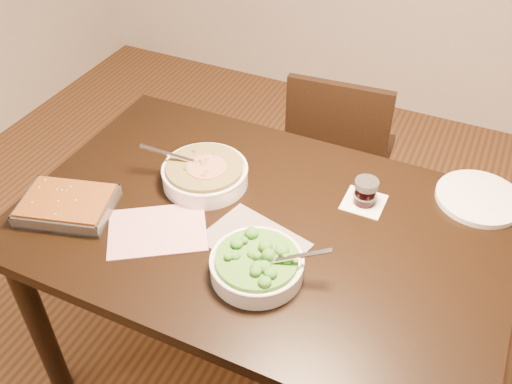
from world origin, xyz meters
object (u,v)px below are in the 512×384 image
at_px(table, 260,244).
at_px(stew_bowl, 205,173).
at_px(wine_tumbler, 366,191).
at_px(chair_far, 338,152).
at_px(broccoli_bowl, 257,265).
at_px(dinner_plate, 479,198).
at_px(baking_dish, 67,205).

xyz_separation_m(table, stew_bowl, (-0.23, 0.09, 0.13)).
height_order(wine_tumbler, chair_far, chair_far).
bearing_deg(stew_bowl, broccoli_bowl, -41.90).
height_order(broccoli_bowl, chair_far, chair_far).
bearing_deg(wine_tumbler, stew_bowl, -166.13).
bearing_deg(broccoli_bowl, stew_bowl, 138.10).
distance_m(stew_bowl, dinner_plate, 0.83).
xyz_separation_m(stew_bowl, wine_tumbler, (0.48, 0.12, 0.01)).
height_order(broccoli_bowl, wine_tumbler, broccoli_bowl).
xyz_separation_m(baking_dish, chair_far, (0.53, 0.98, -0.30)).
height_order(table, wine_tumbler, wine_tumbler).
distance_m(table, dinner_plate, 0.67).
relative_size(table, baking_dish, 4.59).
bearing_deg(dinner_plate, table, -147.12).
relative_size(stew_bowl, baking_dish, 0.95).
relative_size(broccoli_bowl, baking_dish, 0.89).
relative_size(baking_dish, chair_far, 0.36).
bearing_deg(table, baking_dish, -159.24).
bearing_deg(dinner_plate, stew_bowl, -160.78).
height_order(stew_bowl, chair_far, same).
relative_size(dinner_plate, chair_far, 0.30).
height_order(table, dinner_plate, dinner_plate).
bearing_deg(wine_tumbler, chair_far, 113.26).
bearing_deg(baking_dish, table, 5.01).
xyz_separation_m(stew_bowl, broccoli_bowl, (0.30, -0.27, -0.00)).
distance_m(dinner_plate, chair_far, 0.75).
relative_size(table, dinner_plate, 5.50).
distance_m(baking_dish, dinner_plate, 1.22).
relative_size(baking_dish, wine_tumbler, 3.79).
bearing_deg(baking_dish, dinner_plate, 11.55).
bearing_deg(wine_tumbler, broccoli_bowl, -113.88).
bearing_deg(dinner_plate, broccoli_bowl, -131.46).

